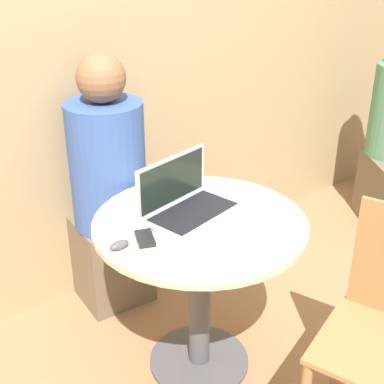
{
  "coord_description": "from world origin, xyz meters",
  "views": [
    {
      "loc": [
        -1.1,
        -1.37,
        1.68
      ],
      "look_at": [
        0.0,
        0.05,
        0.8
      ],
      "focal_mm": 50.0,
      "sensor_mm": 36.0,
      "label": 1
    }
  ],
  "objects": [
    {
      "name": "round_table",
      "position": [
        0.0,
        0.0,
        0.52
      ],
      "size": [
        0.81,
        0.81,
        0.7
      ],
      "color": "#4C4C51",
      "rests_on": "ground_plane"
    },
    {
      "name": "back_wall",
      "position": [
        0.0,
        0.81,
        1.3
      ],
      "size": [
        7.0,
        0.05,
        2.6
      ],
      "color": "tan",
      "rests_on": "ground_plane"
    },
    {
      "name": "computer_mouse",
      "position": [
        -0.34,
        0.02,
        0.72
      ],
      "size": [
        0.07,
        0.04,
        0.03
      ],
      "color": "#4C4C51",
      "rests_on": "round_table"
    },
    {
      "name": "laptop",
      "position": [
        -0.01,
        0.08,
        0.75
      ],
      "size": [
        0.41,
        0.29,
        0.22
      ],
      "color": "#B7B7BC",
      "rests_on": "round_table"
    },
    {
      "name": "ground_plane",
      "position": [
        0.0,
        0.0,
        0.0
      ],
      "size": [
        12.0,
        12.0,
        0.0
      ],
      "primitive_type": "plane",
      "color": "#9E704C"
    },
    {
      "name": "cell_phone",
      "position": [
        -0.24,
        0.01,
        0.71
      ],
      "size": [
        0.1,
        0.12,
        0.02
      ],
      "color": "black",
      "rests_on": "round_table"
    },
    {
      "name": "person_seated",
      "position": [
        -0.04,
        0.66,
        0.52
      ],
      "size": [
        0.36,
        0.54,
        1.23
      ],
      "color": "brown",
      "rests_on": "ground_plane"
    }
  ]
}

